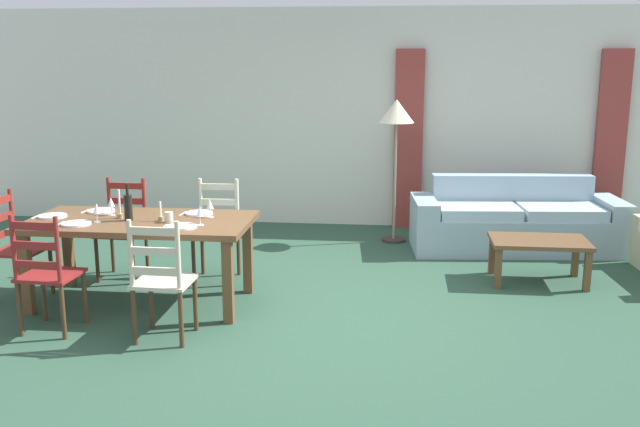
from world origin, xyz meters
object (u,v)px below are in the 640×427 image
Objects in this scene: dining_chair_far_left at (123,229)px; coffee_cup_primary at (169,217)px; dining_table at (140,229)px; wine_glass_far_right at (210,205)px; standing_lamp at (396,120)px; dining_chair_near_right at (161,280)px; wine_glass_near_left at (97,209)px; wine_bottle at (128,207)px; wine_glass_near_right at (200,212)px; dining_chair_far_right at (217,230)px; dining_chair_near_left at (46,273)px; wine_glass_far_left at (111,203)px; dining_chair_head_west at (15,247)px; couch at (515,223)px; coffee_table at (539,246)px.

dining_chair_far_left reaches higher than coffee_cup_primary.
coffee_cup_primary is at bearing -15.79° from dining_table.
standing_lamp is at bearing 54.88° from wine_glass_far_right.
dining_chair_far_left is (-0.89, 1.51, 0.00)m from dining_chair_near_right.
wine_glass_near_left is 0.61m from coffee_cup_primary.
wine_bottle is 3.34m from standing_lamp.
dining_chair_far_right is at bearing 96.66° from wine_glass_near_right.
dining_chair_near_left is 5.96× the size of wine_glass_far_left.
dining_chair_near_right is at bearing -40.56° from wine_glass_near_left.
dining_chair_head_west is at bearing -133.18° from dining_chair_far_left.
couch is at bearing 25.50° from dining_chair_head_west.
couch is 1.43× the size of standing_lamp.
dining_chair_far_left is at bearing 103.99° from wine_glass_far_left.
dining_chair_far_left is (-0.45, 0.73, -0.19)m from dining_table.
dining_chair_far_right is 0.74m from wine_glass_far_right.
couch is at bearing 31.52° from wine_glass_near_left.
dining_chair_near_left is 1.00× the size of dining_chair_far_right.
dining_chair_far_right is 5.96× the size of wine_glass_near_left.
dining_chair_head_west is at bearing 178.10° from wine_bottle.
standing_lamp is at bearing 49.71° from dining_chair_near_left.
dining_chair_head_west reaches higher than coffee_table.
dining_table is 1.98× the size of dining_chair_near_left.
wine_bottle is (1.07, -0.04, 0.39)m from dining_chair_head_west.
standing_lamp is (3.30, 2.40, 0.93)m from dining_chair_head_west.
dining_chair_head_west is at bearing -167.95° from coffee_table.
standing_lamp reaches higher than dining_chair_far_right.
dining_chair_far_left is 5.96× the size of wine_glass_near_left.
dining_table is at bearing -58.22° from dining_chair_far_left.
coffee_table is at bearing 15.84° from wine_glass_far_right.
dining_chair_near_left is 3.04× the size of wine_bottle.
standing_lamp reaches higher than dining_chair_far_left.
standing_lamp reaches higher than wine_glass_far_left.
coffee_cup_primary reaches higher than coffee_table.
coffee_cup_primary is (-0.29, 0.07, -0.07)m from wine_glass_near_right.
dining_chair_far_right is 1.26m from wine_glass_near_left.
wine_glass_far_right is at bearing 1.17° from wine_glass_far_left.
coffee_cup_primary is (-0.29, -0.23, -0.07)m from wine_glass_far_right.
dining_chair_far_right is 2.51m from standing_lamp.
dining_chair_far_right reaches higher than coffee_cup_primary.
couch is (4.64, 2.21, -0.19)m from dining_chair_head_west.
wine_glass_far_left is 1.00× the size of wine_glass_far_right.
wine_bottle is 0.13× the size of couch.
wine_glass_near_right reaches higher than coffee_cup_primary.
coffee_cup_primary is (0.77, 0.65, 0.32)m from dining_chair_near_left.
dining_table is 0.90m from dining_chair_near_left.
dining_chair_near_right is 1.77m from dining_chair_head_west.
wine_glass_near_left is 1.00× the size of wine_glass_far_right.
coffee_cup_primary is at bearing 40.01° from dining_chair_near_left.
wine_glass_far_right is at bearing -80.00° from dining_chair_far_right.
dining_table is at bearing -165.94° from wine_glass_far_right.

